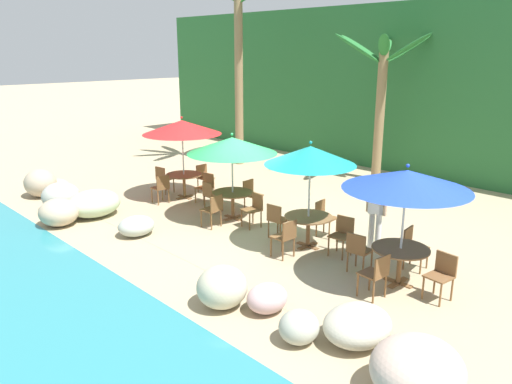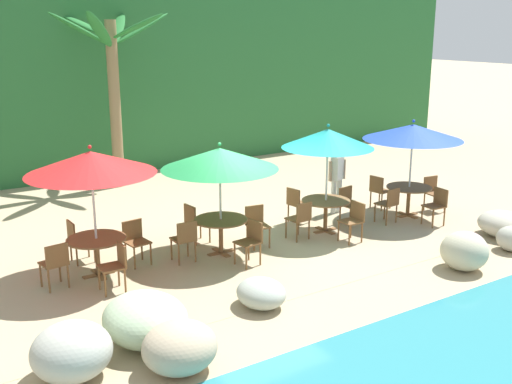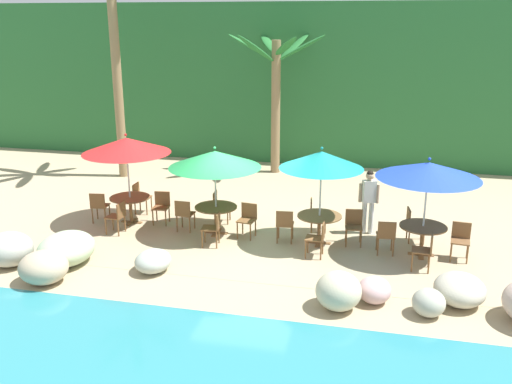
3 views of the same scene
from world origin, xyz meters
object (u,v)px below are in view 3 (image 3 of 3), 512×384
(chair_red_inland, at_px, (140,196))
(chair_blue_left, at_px, (386,235))
(umbrella_red, at_px, (126,145))
(chair_green_inland, at_px, (219,204))
(dining_table_green, at_px, (216,211))
(umbrella_green, at_px, (215,159))
(chair_blue_right, at_px, (426,249))
(chair_teal_right, at_px, (318,237))
(waiter_in_white, at_px, (369,197))
(chair_red_right, at_px, (118,215))
(palm_tree_nearest, at_px, (114,36))
(umbrella_teal, at_px, (321,160))
(umbrella_blue, at_px, (428,170))
(chair_teal_seaward, at_px, (354,224))
(chair_teal_left, at_px, (285,224))
(chair_teal_inland, at_px, (315,213))
(palm_tree_second, at_px, (276,78))
(chair_green_right, at_px, (214,226))
(chair_blue_seaward, at_px, (461,238))
(dining_table_teal, at_px, (319,220))
(dining_table_blue, at_px, (423,231))
(chair_green_seaward, at_px, (248,218))
(chair_blue_inland, at_px, (413,222))
(chair_green_left, at_px, (184,213))
(dining_table_red, at_px, (130,201))

(chair_red_inland, bearing_deg, chair_blue_left, -12.52)
(umbrella_red, height_order, chair_green_inland, umbrella_red)
(umbrella_red, relative_size, dining_table_green, 2.27)
(umbrella_green, bearing_deg, chair_blue_right, -12.24)
(chair_teal_right, height_order, waiter_in_white, waiter_in_white)
(umbrella_red, xyz_separation_m, chair_red_right, (0.05, -0.85, -1.66))
(chair_red_right, xyz_separation_m, palm_tree_nearest, (-2.41, 5.27, 4.33))
(umbrella_teal, height_order, umbrella_blue, umbrella_teal)
(chair_teal_seaward, bearing_deg, chair_blue_right, -36.40)
(chair_teal_left, xyz_separation_m, chair_blue_left, (2.46, -0.21, 0.00))
(chair_teal_inland, distance_m, palm_tree_second, 6.75)
(umbrella_green, height_order, chair_green_right, umbrella_green)
(chair_green_right, relative_size, palm_tree_nearest, 0.12)
(umbrella_red, relative_size, chair_teal_seaward, 2.87)
(umbrella_red, relative_size, chair_teal_right, 2.87)
(chair_blue_seaward, xyz_separation_m, palm_tree_nearest, (-10.90, 4.95, 4.33))
(dining_table_teal, height_order, chair_teal_seaward, chair_teal_seaward)
(palm_tree_second, relative_size, waiter_in_white, 2.91)
(waiter_in_white, bearing_deg, dining_table_blue, -41.62)
(waiter_in_white, bearing_deg, chair_green_inland, -179.15)
(chair_teal_inland, distance_m, dining_table_blue, 2.86)
(umbrella_red, height_order, chair_green_right, umbrella_red)
(chair_green_right, bearing_deg, chair_green_seaward, 50.83)
(chair_blue_seaward, bearing_deg, palm_tree_second, 130.39)
(chair_red_inland, distance_m, umbrella_blue, 8.06)
(umbrella_green, height_order, dining_table_green, umbrella_green)
(chair_teal_right, bearing_deg, chair_teal_seaward, 53.79)
(chair_red_inland, xyz_separation_m, palm_tree_nearest, (-2.26, 3.57, 4.33))
(chair_red_right, xyz_separation_m, dining_table_blue, (7.63, 0.34, 0.10))
(dining_table_green, bearing_deg, umbrella_green, 0.00)
(umbrella_green, bearing_deg, chair_blue_seaward, -2.69)
(chair_teal_seaward, bearing_deg, chair_green_right, -164.47)
(chair_blue_seaward, bearing_deg, chair_teal_inland, 163.69)
(umbrella_green, relative_size, chair_teal_left, 2.72)
(dining_table_teal, relative_size, palm_tree_second, 0.22)
(chair_blue_inland, xyz_separation_m, palm_tree_nearest, (-9.85, 4.10, 4.33))
(chair_teal_inland, bearing_deg, dining_table_teal, -75.93)
(chair_red_inland, xyz_separation_m, umbrella_teal, (5.33, -1.17, 1.64))
(umbrella_red, distance_m, chair_green_inland, 2.94)
(dining_table_teal, height_order, chair_blue_left, chair_blue_left)
(chair_teal_inland, bearing_deg, chair_green_left, -166.33)
(dining_table_red, height_order, chair_red_inland, chair_red_inland)
(umbrella_red, xyz_separation_m, dining_table_green, (2.52, -0.25, -1.56))
(chair_teal_left, distance_m, umbrella_blue, 3.66)
(dining_table_red, xyz_separation_m, palm_tree_second, (2.81, 6.20, 2.78))
(umbrella_red, distance_m, dining_table_teal, 5.46)
(dining_table_red, distance_m, dining_table_teal, 5.23)
(dining_table_teal, bearing_deg, palm_tree_second, 110.24)
(chair_green_inland, xyz_separation_m, chair_teal_right, (2.95, -1.77, 0.00))
(chair_green_left, distance_m, waiter_in_white, 4.81)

